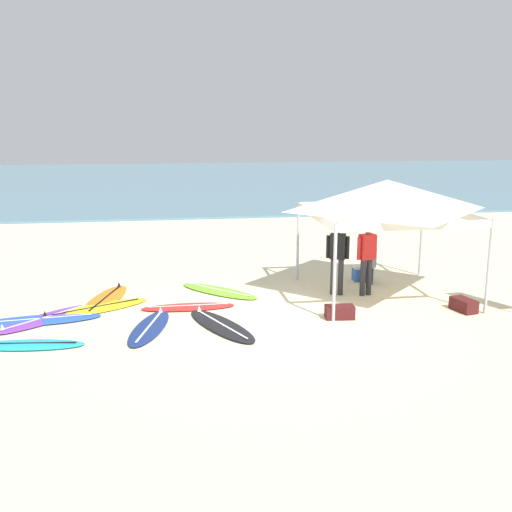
# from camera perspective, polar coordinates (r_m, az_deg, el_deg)

# --- Properties ---
(ground_plane) EXTENTS (80.00, 80.00, 0.00)m
(ground_plane) POSITION_cam_1_polar(r_m,az_deg,el_deg) (12.51, 0.62, -6.08)
(ground_plane) COLOR beige
(sea) EXTENTS (80.00, 36.00, 0.10)m
(sea) POSITION_cam_1_polar(r_m,az_deg,el_deg) (43.43, -6.26, 7.26)
(sea) COLOR #568499
(sea) RESTS_ON ground
(canopy_tent) EXTENTS (3.50, 3.50, 2.75)m
(canopy_tent) POSITION_cam_1_polar(r_m,az_deg,el_deg) (14.08, 12.42, 5.71)
(canopy_tent) COLOR #B7B7BC
(canopy_tent) RESTS_ON ground
(surfboard_red) EXTENTS (2.06, 0.56, 0.19)m
(surfboard_red) POSITION_cam_1_polar(r_m,az_deg,el_deg) (13.29, -6.48, -4.87)
(surfboard_red) COLOR red
(surfboard_red) RESTS_ON ground
(surfboard_blue) EXTENTS (2.65, 0.98, 0.19)m
(surfboard_blue) POSITION_cam_1_polar(r_m,az_deg,el_deg) (13.15, -20.34, -5.80)
(surfboard_blue) COLOR blue
(surfboard_blue) RESTS_ON ground
(surfboard_orange) EXTENTS (1.22, 2.46, 0.19)m
(surfboard_orange) POSITION_cam_1_polar(r_m,az_deg,el_deg) (14.21, -14.24, -4.03)
(surfboard_orange) COLOR orange
(surfboard_orange) RESTS_ON ground
(surfboard_navy) EXTENTS (1.10, 2.25, 0.19)m
(surfboard_navy) POSITION_cam_1_polar(r_m,az_deg,el_deg) (12.10, -10.18, -6.77)
(surfboard_navy) COLOR navy
(surfboard_navy) RESTS_ON ground
(surfboard_cyan) EXTENTS (2.12, 0.78, 0.19)m
(surfboard_cyan) POSITION_cam_1_polar(r_m,az_deg,el_deg) (11.79, -21.08, -7.95)
(surfboard_cyan) COLOR #23B2CC
(surfboard_cyan) RESTS_ON ground
(surfboard_yellow) EXTENTS (2.57, 1.79, 0.19)m
(surfboard_yellow) POSITION_cam_1_polar(r_m,az_deg,el_deg) (13.55, -15.38, -4.91)
(surfboard_yellow) COLOR yellow
(surfboard_yellow) RESTS_ON ground
(surfboard_purple) EXTENTS (2.15, 2.16, 0.19)m
(surfboard_purple) POSITION_cam_1_polar(r_m,az_deg,el_deg) (13.20, -19.52, -5.67)
(surfboard_purple) COLOR purple
(surfboard_purple) RESTS_ON ground
(surfboard_lime) EXTENTS (2.04, 2.06, 0.19)m
(surfboard_lime) POSITION_cam_1_polar(r_m,az_deg,el_deg) (14.47, -3.61, -3.36)
(surfboard_lime) COLOR #7AD12D
(surfboard_lime) RESTS_ON ground
(surfboard_black) EXTENTS (1.54, 2.44, 0.19)m
(surfboard_black) POSITION_cam_1_polar(r_m,az_deg,el_deg) (12.06, -3.38, -6.65)
(surfboard_black) COLOR black
(surfboard_black) RESTS_ON ground
(person_red) EXTENTS (0.53, 0.32, 1.71)m
(person_red) POSITION_cam_1_polar(r_m,az_deg,el_deg) (14.23, 10.58, 0.13)
(person_red) COLOR #2D2D33
(person_red) RESTS_ON ground
(person_black) EXTENTS (0.51, 0.34, 1.71)m
(person_black) POSITION_cam_1_polar(r_m,az_deg,el_deg) (14.16, 7.83, 0.17)
(person_black) COLOR #2D2D33
(person_black) RESTS_ON ground
(person_grey) EXTENTS (0.23, 0.55, 1.20)m
(person_grey) POSITION_cam_1_polar(r_m,az_deg,el_deg) (15.38, 10.86, -0.23)
(person_grey) COLOR #2D2D33
(person_grey) RESTS_ON ground
(gear_bag_near_tent) EXTENTS (0.44, 0.65, 0.28)m
(gear_bag_near_tent) POSITION_cam_1_polar(r_m,az_deg,el_deg) (13.76, 19.29, -4.45)
(gear_bag_near_tent) COLOR #4C1919
(gear_bag_near_tent) RESTS_ON ground
(gear_bag_by_pole) EXTENTS (0.63, 0.37, 0.28)m
(gear_bag_by_pole) POSITION_cam_1_polar(r_m,az_deg,el_deg) (12.64, 8.03, -5.34)
(gear_bag_by_pole) COLOR #4C1919
(gear_bag_by_pole) RESTS_ON ground
(cooler_box) EXTENTS (0.50, 0.36, 0.39)m
(cooler_box) POSITION_cam_1_polar(r_m,az_deg,el_deg) (15.73, 10.17, -1.63)
(cooler_box) COLOR #2D60B7
(cooler_box) RESTS_ON ground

